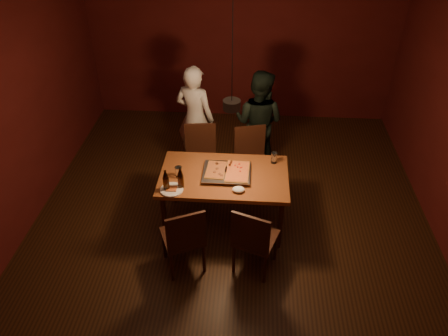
# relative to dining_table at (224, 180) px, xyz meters

# --- Properties ---
(room_shell) EXTENTS (6.00, 6.00, 6.00)m
(room_shell) POSITION_rel_dining_table_xyz_m (0.09, -0.16, 0.72)
(room_shell) COLOR #3A200F
(room_shell) RESTS_ON ground
(dining_table) EXTENTS (1.50, 0.90, 0.75)m
(dining_table) POSITION_rel_dining_table_xyz_m (0.00, 0.00, 0.00)
(dining_table) COLOR brown
(dining_table) RESTS_ON floor
(chair_far_left) EXTENTS (0.47, 0.47, 0.49)m
(chair_far_left) POSITION_rel_dining_table_xyz_m (-0.37, 0.81, -0.14)
(chair_far_left) COLOR #38190F
(chair_far_left) RESTS_ON floor
(chair_far_right) EXTENTS (0.50, 0.50, 0.49)m
(chair_far_right) POSITION_rel_dining_table_xyz_m (0.31, 0.80, -0.14)
(chair_far_right) COLOR #38190F
(chair_far_right) RESTS_ON floor
(chair_near_left) EXTENTS (0.55, 0.55, 0.49)m
(chair_near_left) POSITION_rel_dining_table_xyz_m (-0.37, -0.80, -0.14)
(chair_near_left) COLOR #38190F
(chair_near_left) RESTS_ON floor
(chair_near_right) EXTENTS (0.54, 0.54, 0.49)m
(chair_near_right) POSITION_rel_dining_table_xyz_m (0.36, -0.77, -0.14)
(chair_near_right) COLOR #38190F
(chair_near_right) RESTS_ON floor
(pizza_tray) EXTENTS (0.59, 0.50, 0.05)m
(pizza_tray) POSITION_rel_dining_table_xyz_m (0.03, 0.00, 0.10)
(pizza_tray) COLOR silver
(pizza_tray) RESTS_ON dining_table
(pizza_meat) EXTENTS (0.24, 0.36, 0.02)m
(pizza_meat) POSITION_rel_dining_table_xyz_m (-0.10, 0.02, 0.13)
(pizza_meat) COLOR maroon
(pizza_meat) RESTS_ON pizza_tray
(pizza_cheese) EXTENTS (0.28, 0.43, 0.02)m
(pizza_cheese) POSITION_rel_dining_table_xyz_m (0.16, 0.00, 0.13)
(pizza_cheese) COLOR gold
(pizza_cheese) RESTS_ON pizza_tray
(spatula) EXTENTS (0.13, 0.25, 0.04)m
(spatula) POSITION_rel_dining_table_xyz_m (0.05, 0.02, 0.14)
(spatula) COLOR silver
(spatula) RESTS_ON pizza_tray
(beer_bottle_a) EXTENTS (0.07, 0.07, 0.26)m
(beer_bottle_a) POSITION_rel_dining_table_xyz_m (-0.62, -0.32, 0.21)
(beer_bottle_a) COLOR black
(beer_bottle_a) RESTS_ON dining_table
(beer_bottle_b) EXTENTS (0.07, 0.07, 0.26)m
(beer_bottle_b) POSITION_rel_dining_table_xyz_m (-0.46, -0.27, 0.20)
(beer_bottle_b) COLOR black
(beer_bottle_b) RESTS_ON dining_table
(water_glass_left) EXTENTS (0.08, 0.08, 0.13)m
(water_glass_left) POSITION_rel_dining_table_xyz_m (-0.52, -0.07, 0.14)
(water_glass_left) COLOR silver
(water_glass_left) RESTS_ON dining_table
(water_glass_right) EXTENTS (0.07, 0.07, 0.14)m
(water_glass_right) POSITION_rel_dining_table_xyz_m (0.58, 0.29, 0.15)
(water_glass_right) COLOR silver
(water_glass_right) RESTS_ON dining_table
(plate_slice) EXTENTS (0.26, 0.26, 0.03)m
(plate_slice) POSITION_rel_dining_table_xyz_m (-0.56, -0.33, 0.08)
(plate_slice) COLOR white
(plate_slice) RESTS_ON dining_table
(napkin) EXTENTS (0.14, 0.11, 0.06)m
(napkin) POSITION_rel_dining_table_xyz_m (0.18, -0.30, 0.10)
(napkin) COLOR white
(napkin) RESTS_ON dining_table
(diner_white) EXTENTS (0.65, 0.53, 1.55)m
(diner_white) POSITION_rel_dining_table_xyz_m (-0.50, 1.28, 0.10)
(diner_white) COLOR silver
(diner_white) RESTS_ON floor
(diner_dark) EXTENTS (0.90, 0.82, 1.52)m
(diner_dark) POSITION_rel_dining_table_xyz_m (0.39, 1.25, 0.08)
(diner_dark) COLOR black
(diner_dark) RESTS_ON floor
(pendant_lamp) EXTENTS (0.18, 0.18, 1.10)m
(pendant_lamp) POSITION_rel_dining_table_xyz_m (0.09, -0.16, 1.08)
(pendant_lamp) COLOR black
(pendant_lamp) RESTS_ON ceiling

